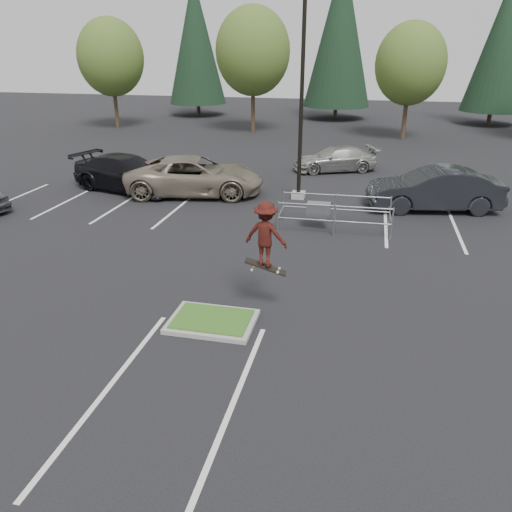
% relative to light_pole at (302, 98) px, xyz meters
% --- Properties ---
extents(ground, '(120.00, 120.00, 0.00)m').
position_rel_light_pole_xyz_m(ground, '(-0.50, -12.00, -4.56)').
color(ground, black).
rests_on(ground, ground).
extents(grass_median, '(2.20, 1.60, 0.16)m').
position_rel_light_pole_xyz_m(grass_median, '(-0.50, -12.00, -4.48)').
color(grass_median, gray).
rests_on(grass_median, ground).
extents(stall_lines, '(22.62, 17.60, 0.01)m').
position_rel_light_pole_xyz_m(stall_lines, '(-1.85, -5.98, -4.56)').
color(stall_lines, silver).
rests_on(stall_lines, ground).
extents(light_pole, '(0.70, 0.60, 10.12)m').
position_rel_light_pole_xyz_m(light_pole, '(0.00, 0.00, 0.00)').
color(light_pole, gray).
rests_on(light_pole, ground).
extents(decid_a, '(5.44, 5.44, 8.91)m').
position_rel_light_pole_xyz_m(decid_a, '(-18.51, 18.03, 1.02)').
color(decid_a, '#38281C').
rests_on(decid_a, ground).
extents(decid_b, '(5.89, 5.89, 9.64)m').
position_rel_light_pole_xyz_m(decid_b, '(-6.51, 18.53, 1.48)').
color(decid_b, '#38281C').
rests_on(decid_b, ground).
extents(decid_c, '(5.12, 5.12, 8.38)m').
position_rel_light_pole_xyz_m(decid_c, '(5.49, 17.83, 0.69)').
color(decid_c, '#38281C').
rests_on(decid_c, ground).
extents(conif_a, '(5.72, 5.72, 13.00)m').
position_rel_light_pole_xyz_m(conif_a, '(-14.50, 28.00, 2.54)').
color(conif_a, '#38281C').
rests_on(conif_a, ground).
extents(conif_b, '(6.38, 6.38, 14.50)m').
position_rel_light_pole_xyz_m(conif_b, '(-0.50, 28.50, 3.29)').
color(conif_b, '#38281C').
rests_on(conif_b, ground).
extents(conif_c, '(5.50, 5.50, 12.50)m').
position_rel_light_pole_xyz_m(conif_c, '(13.50, 27.50, 2.29)').
color(conif_c, '#38281C').
rests_on(conif_c, ground).
extents(cart_corral, '(4.36, 1.68, 1.22)m').
position_rel_light_pole_xyz_m(cart_corral, '(1.51, -4.01, -3.79)').
color(cart_corral, '#999BA1').
rests_on(cart_corral, ground).
extents(skateboarder, '(1.20, 0.81, 1.97)m').
position_rel_light_pole_xyz_m(skateboarder, '(0.70, -11.00, -2.36)').
color(skateboarder, black).
rests_on(skateboarder, ground).
extents(car_l_tan, '(6.97, 4.19, 1.81)m').
position_rel_light_pole_xyz_m(car_l_tan, '(-5.00, -0.50, -3.65)').
color(car_l_tan, gray).
rests_on(car_l_tan, ground).
extents(car_l_black, '(6.35, 3.94, 1.72)m').
position_rel_light_pole_xyz_m(car_l_black, '(-8.50, -0.50, -3.70)').
color(car_l_black, black).
rests_on(car_l_black, ground).
extents(car_r_charc, '(5.85, 2.94, 1.84)m').
position_rel_light_pole_xyz_m(car_r_charc, '(6.00, -0.50, -3.64)').
color(car_r_charc, black).
rests_on(car_r_charc, ground).
extents(car_far_silver, '(5.11, 3.56, 1.37)m').
position_rel_light_pole_xyz_m(car_far_silver, '(1.33, 6.00, -3.87)').
color(car_far_silver, '#9B9B96').
rests_on(car_far_silver, ground).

